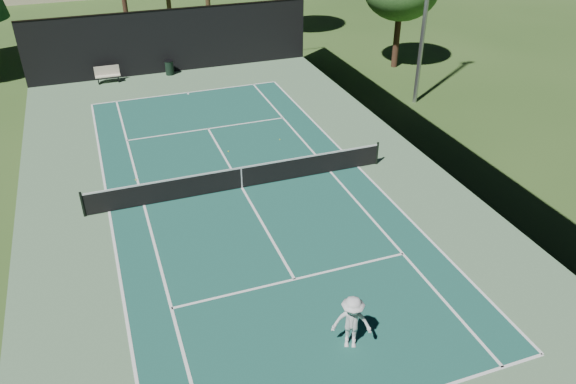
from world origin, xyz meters
name	(u,v)px	position (x,y,z in m)	size (l,w,h in m)	color
ground	(242,188)	(0.00, 0.00, 0.00)	(160.00, 160.00, 0.00)	#2F4F1D
apron_slab	(242,188)	(0.00, 0.00, 0.01)	(18.00, 32.00, 0.01)	#597F59
court_surface	(242,188)	(0.00, 0.00, 0.01)	(10.97, 23.77, 0.01)	#1A5347
court_lines	(242,188)	(0.00, 0.00, 0.02)	(11.07, 23.87, 0.01)	white
tennis_net	(241,177)	(0.00, 0.00, 0.56)	(12.90, 0.10, 1.10)	black
fence	(240,145)	(0.00, 0.06, 2.01)	(18.04, 32.05, 4.03)	black
player	(352,323)	(0.49, -9.69, 0.89)	(1.15, 0.66, 1.78)	silver
tennis_ball_b	(228,151)	(0.32, 3.48, 0.04)	(0.07, 0.07, 0.07)	#ADCB2E
tennis_ball_c	(280,140)	(3.06, 3.90, 0.03)	(0.06, 0.06, 0.06)	gold
tennis_ball_d	(136,180)	(-4.17, 2.21, 0.04)	(0.07, 0.07, 0.07)	gold
park_bench	(107,74)	(-4.27, 15.36, 0.55)	(1.50, 0.45, 1.02)	beige
trash_bin	(169,67)	(-0.42, 15.48, 0.48)	(0.56, 0.56, 0.95)	black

